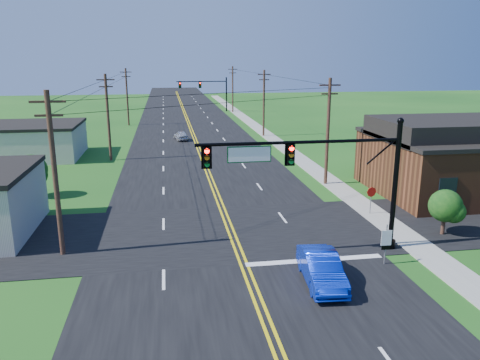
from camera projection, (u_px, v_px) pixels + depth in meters
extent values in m
plane|color=#154614|center=(270.00, 344.00, 17.79)|extent=(260.00, 260.00, 0.00)
cube|color=black|center=(192.00, 135.00, 65.55)|extent=(16.00, 220.00, 0.04)
cube|color=black|center=(228.00, 232.00, 29.25)|extent=(70.00, 10.00, 0.04)
cube|color=gray|center=(282.00, 146.00, 57.59)|extent=(2.00, 160.00, 0.08)
cylinder|color=black|center=(395.00, 188.00, 25.86)|extent=(0.28, 0.28, 7.20)
cylinder|color=black|center=(390.00, 244.00, 26.71)|extent=(0.60, 0.60, 0.50)
sphere|color=black|center=(401.00, 121.00, 24.93)|extent=(0.36, 0.36, 0.36)
cylinder|color=black|center=(300.00, 142.00, 24.34)|extent=(11.00, 0.18, 0.18)
cube|color=#045218|center=(249.00, 154.00, 24.07)|extent=(2.30, 0.06, 0.85)
cylinder|color=black|center=(226.00, 93.00, 94.65)|extent=(0.28, 0.28, 7.20)
cylinder|color=black|center=(227.00, 110.00, 95.50)|extent=(0.60, 0.60, 0.50)
sphere|color=black|center=(226.00, 75.00, 93.71)|extent=(0.36, 0.36, 0.36)
cylinder|color=black|center=(202.00, 81.00, 93.28)|extent=(10.00, 0.18, 0.18)
cube|color=#045218|center=(186.00, 84.00, 92.93)|extent=(2.30, 0.06, 0.85)
cube|color=brown|center=(465.00, 165.00, 37.48)|extent=(14.00, 11.00, 4.40)
cube|color=black|center=(469.00, 136.00, 36.88)|extent=(14.20, 11.20, 0.30)
cube|color=beige|center=(23.00, 142.00, 50.77)|extent=(12.00, 9.00, 3.40)
cube|color=black|center=(21.00, 125.00, 50.30)|extent=(12.20, 9.20, 0.30)
cylinder|color=#332117|center=(55.00, 176.00, 24.76)|extent=(0.28, 0.28, 9.00)
cube|color=#332117|center=(47.00, 102.00, 23.77)|extent=(1.80, 0.12, 0.12)
cube|color=#332117|center=(49.00, 115.00, 23.95)|extent=(1.40, 0.12, 0.12)
cylinder|color=#332117|center=(108.00, 118.00, 48.64)|extent=(0.28, 0.28, 9.00)
cube|color=#332117|center=(105.00, 80.00, 47.66)|extent=(1.80, 0.12, 0.12)
cube|color=#332117|center=(106.00, 87.00, 47.83)|extent=(1.40, 0.12, 0.12)
cylinder|color=#332117|center=(127.00, 97.00, 74.44)|extent=(0.28, 0.28, 9.00)
cube|color=#332117|center=(126.00, 72.00, 73.45)|extent=(1.80, 0.12, 0.12)
cube|color=#332117|center=(126.00, 77.00, 73.63)|extent=(1.40, 0.12, 0.12)
cylinder|color=#332117|center=(328.00, 132.00, 39.16)|extent=(0.28, 0.28, 9.00)
cube|color=#332117|center=(330.00, 85.00, 38.18)|extent=(1.80, 0.12, 0.12)
cube|color=#332117|center=(330.00, 94.00, 38.35)|extent=(1.40, 0.12, 0.12)
cylinder|color=#332117|center=(264.00, 104.00, 64.00)|extent=(0.28, 0.28, 9.00)
cube|color=#332117|center=(264.00, 74.00, 63.01)|extent=(1.80, 0.12, 0.12)
cube|color=#332117|center=(264.00, 80.00, 63.19)|extent=(1.40, 0.12, 0.12)
cylinder|color=#332117|center=(233.00, 89.00, 92.66)|extent=(0.28, 0.28, 9.00)
cube|color=#332117|center=(233.00, 69.00, 91.68)|extent=(1.80, 0.12, 0.12)
cube|color=#332117|center=(233.00, 73.00, 91.85)|extent=(1.40, 0.12, 0.12)
cylinder|color=#332117|center=(374.00, 162.00, 44.83)|extent=(0.24, 0.24, 1.85)
sphere|color=#0D3A0F|center=(375.00, 144.00, 44.41)|extent=(3.00, 3.00, 3.00)
cylinder|color=#332117|center=(443.00, 224.00, 28.68)|extent=(0.24, 0.24, 1.32)
sphere|color=#0D3A0F|center=(445.00, 206.00, 28.38)|extent=(2.00, 2.00, 2.00)
cylinder|color=#332117|center=(34.00, 187.00, 36.48)|extent=(0.24, 0.24, 1.54)
sphere|color=#0D3A0F|center=(32.00, 170.00, 36.13)|extent=(2.40, 2.40, 2.40)
imported|color=#0825B6|center=(321.00, 269.00, 22.38)|extent=(1.96, 4.69, 1.51)
imported|color=silver|center=(181.00, 136.00, 61.67)|extent=(2.00, 3.72, 1.20)
cylinder|color=slate|center=(386.00, 245.00, 24.38)|extent=(0.07, 0.07, 2.23)
cube|color=white|center=(387.00, 233.00, 24.19)|extent=(0.56, 0.05, 0.30)
cube|color=white|center=(386.00, 240.00, 24.29)|extent=(0.56, 0.05, 0.56)
cube|color=black|center=(386.00, 248.00, 24.39)|extent=(0.46, 0.05, 0.22)
cylinder|color=slate|center=(371.00, 202.00, 32.30)|extent=(0.07, 0.07, 1.85)
cylinder|color=#AA1009|center=(372.00, 192.00, 32.10)|extent=(0.70, 0.13, 0.71)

